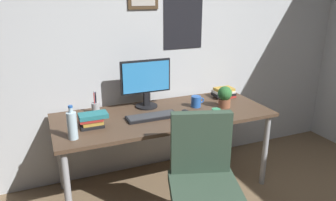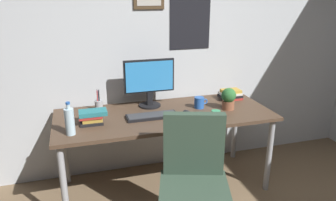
# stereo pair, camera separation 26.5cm
# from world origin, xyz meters

# --- Properties ---
(wall_back) EXTENTS (4.40, 0.10, 2.60)m
(wall_back) POSITION_xyz_m (-0.00, 2.15, 1.30)
(wall_back) COLOR silver
(wall_back) RESTS_ON ground_plane
(desk) EXTENTS (1.86, 0.76, 0.72)m
(desk) POSITION_xyz_m (-0.13, 1.69, 0.66)
(desk) COLOR #4C3828
(desk) RESTS_ON ground_plane
(office_chair) EXTENTS (0.58, 0.59, 0.95)m
(office_chair) POSITION_xyz_m (-0.14, 0.94, 0.53)
(office_chair) COLOR #334738
(office_chair) RESTS_ON ground_plane
(monitor) EXTENTS (0.46, 0.20, 0.43)m
(monitor) POSITION_xyz_m (-0.21, 1.91, 0.96)
(monitor) COLOR black
(monitor) RESTS_ON desk
(keyboard) EXTENTS (0.43, 0.15, 0.03)m
(keyboard) POSITION_xyz_m (-0.26, 1.63, 0.74)
(keyboard) COLOR black
(keyboard) RESTS_ON desk
(computer_mouse) EXTENTS (0.06, 0.11, 0.04)m
(computer_mouse) POSITION_xyz_m (0.04, 1.60, 0.74)
(computer_mouse) COLOR black
(computer_mouse) RESTS_ON desk
(water_bottle) EXTENTS (0.07, 0.07, 0.25)m
(water_bottle) POSITION_xyz_m (-0.91, 1.47, 0.83)
(water_bottle) COLOR silver
(water_bottle) RESTS_ON desk
(coffee_mug_near) EXTENTS (0.11, 0.07, 0.10)m
(coffee_mug_near) POSITION_xyz_m (0.22, 1.39, 0.77)
(coffee_mug_near) COLOR #2D8C59
(coffee_mug_near) RESTS_ON desk
(coffee_mug_far) EXTENTS (0.13, 0.09, 0.10)m
(coffee_mug_far) POSITION_xyz_m (0.21, 1.74, 0.77)
(coffee_mug_far) COLOR #2659B2
(coffee_mug_far) RESTS_ON desk
(potted_plant) EXTENTS (0.13, 0.13, 0.19)m
(potted_plant) POSITION_xyz_m (0.45, 1.63, 0.83)
(potted_plant) COLOR brown
(potted_plant) RESTS_ON desk
(pen_cup) EXTENTS (0.07, 0.07, 0.20)m
(pen_cup) POSITION_xyz_m (-0.67, 1.92, 0.78)
(pen_cup) COLOR #9EA0A5
(pen_cup) RESTS_ON desk
(book_stack_left) EXTENTS (0.22, 0.15, 0.11)m
(book_stack_left) POSITION_xyz_m (-0.75, 1.64, 0.78)
(book_stack_left) COLOR black
(book_stack_left) RESTS_ON desk
(book_stack_right) EXTENTS (0.22, 0.15, 0.09)m
(book_stack_right) POSITION_xyz_m (0.60, 1.89, 0.77)
(book_stack_right) COLOR #B22D28
(book_stack_right) RESTS_ON desk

